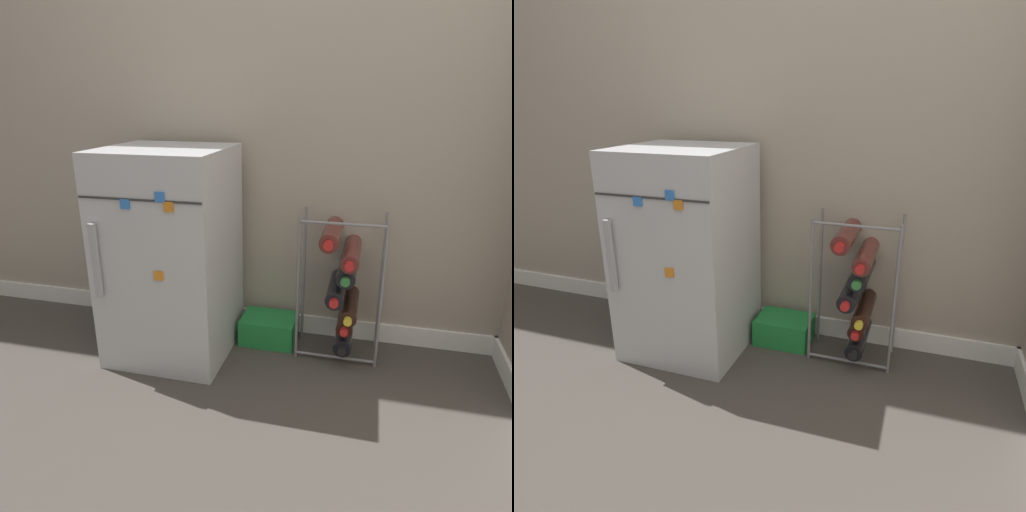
# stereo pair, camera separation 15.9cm
# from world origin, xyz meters

# --- Properties ---
(ground_plane) EXTENTS (14.00, 14.00, 0.00)m
(ground_plane) POSITION_xyz_m (0.00, 0.00, 0.00)
(ground_plane) COLOR #423D38
(wall_back) EXTENTS (6.78, 0.07, 2.50)m
(wall_back) POSITION_xyz_m (0.00, 0.66, 1.24)
(wall_back) COLOR #9E9384
(wall_back) RESTS_ON ground_plane
(mini_fridge) EXTENTS (0.49, 0.51, 0.89)m
(mini_fridge) POSITION_xyz_m (-0.50, 0.34, 0.45)
(mini_fridge) COLOR #B7BABF
(mini_fridge) RESTS_ON ground_plane
(wine_rack) EXTENTS (0.35, 0.33, 0.63)m
(wine_rack) POSITION_xyz_m (0.22, 0.48, 0.33)
(wine_rack) COLOR slate
(wine_rack) RESTS_ON ground_plane
(soda_box) EXTENTS (0.25, 0.19, 0.12)m
(soda_box) POSITION_xyz_m (-0.11, 0.50, 0.06)
(soda_box) COLOR #1E7F38
(soda_box) RESTS_ON ground_plane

